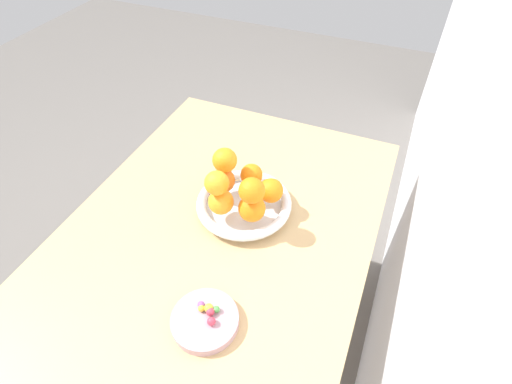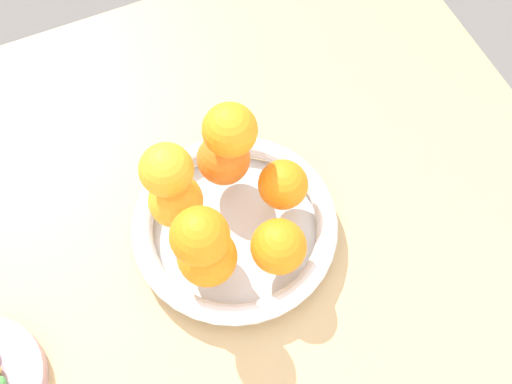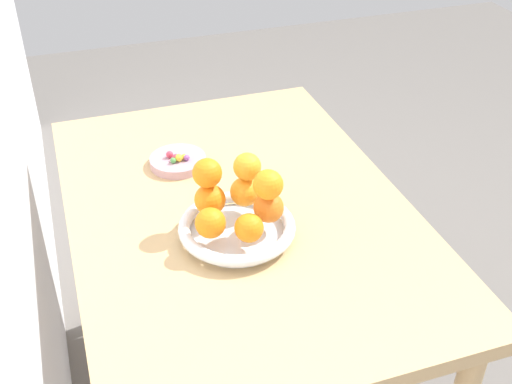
{
  "view_description": "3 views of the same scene",
  "coord_description": "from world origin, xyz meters",
  "px_view_note": "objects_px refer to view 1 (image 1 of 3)",
  "views": [
    {
      "loc": [
        0.55,
        0.34,
        1.52
      ],
      "look_at": [
        -0.11,
        0.07,
        0.81
      ],
      "focal_mm": 28.0,
      "sensor_mm": 36.0,
      "label": 1
    },
    {
      "loc": [
        0.0,
        0.34,
        1.47
      ],
      "look_at": [
        -0.13,
        0.04,
        0.83
      ],
      "focal_mm": 45.0,
      "sensor_mm": 36.0,
      "label": 2
    },
    {
      "loc": [
        -1.15,
        0.34,
        1.59
      ],
      "look_at": [
        -0.12,
        -0.0,
        0.85
      ],
      "focal_mm": 45.0,
      "sensor_mm": 36.0,
      "label": 3
    }
  ],
  "objects_px": {
    "candy_dish": "(205,321)",
    "orange_5": "(225,160)",
    "dining_table": "(216,256)",
    "orange_2": "(222,202)",
    "candy_ball_5": "(210,312)",
    "orange_1": "(223,180)",
    "candy_ball_1": "(216,309)",
    "orange_0": "(251,175)",
    "orange_3": "(252,208)",
    "candy_ball_3": "(209,308)",
    "orange_4": "(271,191)",
    "candy_ball_4": "(201,305)",
    "orange_6": "(217,183)",
    "fruit_bowl": "(244,204)",
    "candy_ball_2": "(201,308)",
    "candy_ball_0": "(211,321)",
    "orange_7": "(252,191)"
  },
  "relations": [
    {
      "from": "orange_6",
      "to": "orange_7",
      "type": "height_order",
      "value": "orange_7"
    },
    {
      "from": "dining_table",
      "to": "candy_ball_2",
      "type": "distance_m",
      "value": 0.25
    },
    {
      "from": "candy_ball_1",
      "to": "orange_3",
      "type": "bearing_deg",
      "value": -173.98
    },
    {
      "from": "orange_1",
      "to": "orange_3",
      "type": "relative_size",
      "value": 0.96
    },
    {
      "from": "dining_table",
      "to": "orange_0",
      "type": "height_order",
      "value": "orange_0"
    },
    {
      "from": "orange_0",
      "to": "orange_3",
      "type": "relative_size",
      "value": 0.89
    },
    {
      "from": "fruit_bowl",
      "to": "candy_ball_2",
      "type": "height_order",
      "value": "fruit_bowl"
    },
    {
      "from": "dining_table",
      "to": "candy_ball_1",
      "type": "distance_m",
      "value": 0.25
    },
    {
      "from": "orange_3",
      "to": "candy_ball_2",
      "type": "xyz_separation_m",
      "value": [
        0.26,
        -0.0,
        -0.04
      ]
    },
    {
      "from": "dining_table",
      "to": "orange_7",
      "type": "bearing_deg",
      "value": 122.81
    },
    {
      "from": "orange_1",
      "to": "orange_5",
      "type": "bearing_deg",
      "value": 149.71
    },
    {
      "from": "candy_ball_0",
      "to": "candy_ball_2",
      "type": "relative_size",
      "value": 1.25
    },
    {
      "from": "dining_table",
      "to": "orange_6",
      "type": "relative_size",
      "value": 18.25
    },
    {
      "from": "dining_table",
      "to": "fruit_bowl",
      "type": "bearing_deg",
      "value": 161.4
    },
    {
      "from": "orange_1",
      "to": "orange_5",
      "type": "relative_size",
      "value": 1.02
    },
    {
      "from": "candy_dish",
      "to": "orange_7",
      "type": "distance_m",
      "value": 0.3
    },
    {
      "from": "orange_4",
      "to": "candy_ball_3",
      "type": "distance_m",
      "value": 0.34
    },
    {
      "from": "candy_ball_3",
      "to": "candy_dish",
      "type": "bearing_deg",
      "value": -2.43
    },
    {
      "from": "orange_7",
      "to": "candy_ball_4",
      "type": "bearing_deg",
      "value": -2.16
    },
    {
      "from": "orange_1",
      "to": "orange_4",
      "type": "distance_m",
      "value": 0.13
    },
    {
      "from": "orange_5",
      "to": "candy_ball_3",
      "type": "height_order",
      "value": "orange_5"
    },
    {
      "from": "fruit_bowl",
      "to": "orange_7",
      "type": "xyz_separation_m",
      "value": [
        0.05,
        0.05,
        0.12
      ]
    },
    {
      "from": "candy_ball_5",
      "to": "candy_dish",
      "type": "bearing_deg",
      "value": -27.94
    },
    {
      "from": "candy_ball_2",
      "to": "candy_ball_5",
      "type": "xyz_separation_m",
      "value": [
        0.0,
        0.02,
        0.0
      ]
    },
    {
      "from": "candy_ball_1",
      "to": "candy_ball_3",
      "type": "xyz_separation_m",
      "value": [
        0.0,
        -0.02,
        0.0
      ]
    },
    {
      "from": "orange_1",
      "to": "candy_ball_1",
      "type": "bearing_deg",
      "value": 23.15
    },
    {
      "from": "orange_7",
      "to": "candy_ball_0",
      "type": "xyz_separation_m",
      "value": [
        0.28,
        0.03,
        -0.11
      ]
    },
    {
      "from": "orange_1",
      "to": "candy_ball_1",
      "type": "xyz_separation_m",
      "value": [
        0.32,
        0.14,
        -0.04
      ]
    },
    {
      "from": "candy_ball_3",
      "to": "orange_3",
      "type": "bearing_deg",
      "value": -177.4
    },
    {
      "from": "fruit_bowl",
      "to": "orange_3",
      "type": "bearing_deg",
      "value": 41.21
    },
    {
      "from": "candy_ball_4",
      "to": "candy_ball_5",
      "type": "relative_size",
      "value": 0.84
    },
    {
      "from": "dining_table",
      "to": "orange_2",
      "type": "distance_m",
      "value": 0.17
    },
    {
      "from": "fruit_bowl",
      "to": "candy_ball_0",
      "type": "relative_size",
      "value": 13.98
    },
    {
      "from": "candy_ball_5",
      "to": "orange_4",
      "type": "bearing_deg",
      "value": 179.66
    },
    {
      "from": "orange_1",
      "to": "candy_ball_3",
      "type": "xyz_separation_m",
      "value": [
        0.32,
        0.12,
        -0.04
      ]
    },
    {
      "from": "orange_0",
      "to": "candy_ball_2",
      "type": "xyz_separation_m",
      "value": [
        0.38,
        0.05,
        -0.04
      ]
    },
    {
      "from": "candy_ball_0",
      "to": "orange_3",
      "type": "bearing_deg",
      "value": -173.96
    },
    {
      "from": "candy_dish",
      "to": "candy_ball_4",
      "type": "bearing_deg",
      "value": -138.46
    },
    {
      "from": "dining_table",
      "to": "orange_5",
      "type": "height_order",
      "value": "orange_5"
    },
    {
      "from": "candy_dish",
      "to": "orange_1",
      "type": "relative_size",
      "value": 2.19
    },
    {
      "from": "orange_3",
      "to": "orange_7",
      "type": "xyz_separation_m",
      "value": [
        0.0,
        0.0,
        0.07
      ]
    },
    {
      "from": "orange_6",
      "to": "candy_dish",
      "type": "bearing_deg",
      "value": 19.9
    },
    {
      "from": "orange_1",
      "to": "candy_ball_4",
      "type": "bearing_deg",
      "value": 17.62
    },
    {
      "from": "orange_0",
      "to": "orange_3",
      "type": "xyz_separation_m",
      "value": [
        0.12,
        0.05,
        0.0
      ]
    },
    {
      "from": "candy_dish",
      "to": "orange_5",
      "type": "xyz_separation_m",
      "value": [
        -0.35,
        -0.12,
        0.13
      ]
    },
    {
      "from": "orange_0",
      "to": "orange_1",
      "type": "xyz_separation_m",
      "value": [
        0.05,
        -0.06,
        0.0
      ]
    },
    {
      "from": "dining_table",
      "to": "candy_ball_3",
      "type": "xyz_separation_m",
      "value": [
        0.2,
        0.09,
        0.12
      ]
    },
    {
      "from": "candy_ball_3",
      "to": "orange_7",
      "type": "bearing_deg",
      "value": -177.84
    },
    {
      "from": "fruit_bowl",
      "to": "candy_ball_4",
      "type": "xyz_separation_m",
      "value": [
        0.31,
        0.04,
        0.01
      ]
    },
    {
      "from": "orange_2",
      "to": "candy_ball_3",
      "type": "relative_size",
      "value": 3.28
    }
  ]
}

